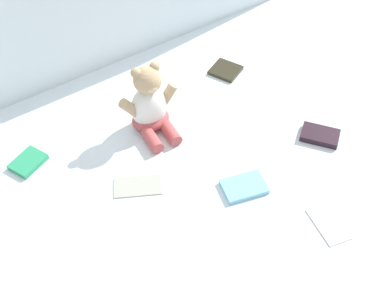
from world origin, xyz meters
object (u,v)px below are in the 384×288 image
(book_case_3, at_px, (320,135))
(book_case_5, at_px, (28,162))
(book_case_0, at_px, (226,70))
(book_case_2, at_px, (244,187))
(book_case_4, at_px, (137,186))
(teddy_bear, at_px, (150,106))
(book_case_6, at_px, (329,223))

(book_case_3, xyz_separation_m, book_case_5, (-0.77, 0.40, -0.00))
(book_case_0, distance_m, book_case_2, 0.50)
(book_case_2, distance_m, book_case_5, 0.62)
(book_case_2, distance_m, book_case_4, 0.30)
(book_case_0, bearing_deg, book_case_3, 72.02)
(book_case_0, distance_m, book_case_5, 0.72)
(teddy_bear, bearing_deg, book_case_5, 175.65)
(teddy_bear, xyz_separation_m, book_case_6, (0.19, -0.57, -0.08))
(book_case_3, bearing_deg, book_case_4, 128.25)
(teddy_bear, height_order, book_case_4, teddy_bear)
(teddy_bear, relative_size, book_case_2, 1.92)
(book_case_2, bearing_deg, teddy_bear, 29.01)
(book_case_0, xyz_separation_m, book_case_4, (-0.50, -0.26, -0.00))
(teddy_bear, distance_m, book_case_0, 0.36)
(teddy_bear, bearing_deg, book_case_0, 18.93)
(book_case_3, distance_m, book_case_6, 0.31)
(teddy_bear, height_order, book_case_3, teddy_bear)
(book_case_0, bearing_deg, book_case_6, 52.23)
(teddy_bear, relative_size, book_case_0, 2.44)
(teddy_bear, distance_m, book_case_5, 0.39)
(book_case_3, height_order, book_case_5, book_case_3)
(book_case_2, bearing_deg, book_case_0, -15.60)
(book_case_0, distance_m, book_case_6, 0.67)
(teddy_bear, bearing_deg, book_case_3, -33.93)
(book_case_4, bearing_deg, book_case_2, 82.47)
(book_case_5, bearing_deg, book_case_6, 17.70)
(book_case_3, distance_m, book_case_4, 0.57)
(book_case_0, height_order, book_case_5, book_case_5)
(book_case_2, height_order, book_case_3, book_case_3)
(book_case_6, bearing_deg, book_case_0, 89.11)
(book_case_3, height_order, book_case_6, book_case_3)
(book_case_3, bearing_deg, teddy_bear, 103.50)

